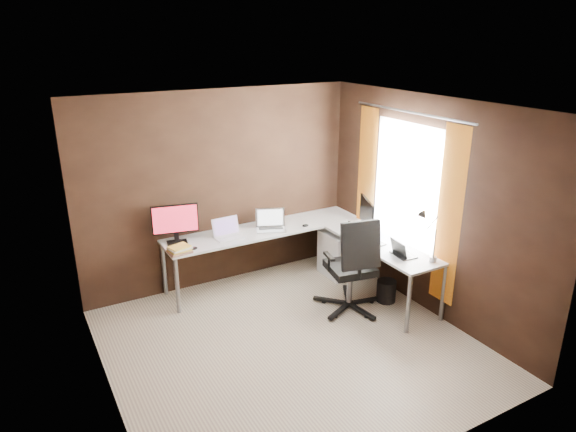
# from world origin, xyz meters

# --- Properties ---
(room) EXTENTS (3.60, 3.60, 2.50)m
(room) POSITION_xyz_m (0.34, 0.07, 1.28)
(room) COLOR beige
(room) RESTS_ON ground
(desk) EXTENTS (2.65, 2.25, 0.73)m
(desk) POSITION_xyz_m (0.84, 1.04, 0.68)
(desk) COLOR white
(desk) RESTS_ON ground
(drawer_pedestal) EXTENTS (0.42, 0.50, 0.60)m
(drawer_pedestal) POSITION_xyz_m (1.43, 1.15, 0.30)
(drawer_pedestal) COLOR white
(drawer_pedestal) RESTS_ON ground
(monitor_left) EXTENTS (0.54, 0.20, 0.48)m
(monitor_left) POSITION_xyz_m (-0.66, 1.61, 1.00)
(monitor_left) COLOR black
(monitor_left) RESTS_ON desk
(monitor_right) EXTENTS (0.24, 0.52, 0.45)m
(monitor_right) POSITION_xyz_m (1.51, 0.72, 0.99)
(monitor_right) COLOR black
(monitor_right) RESTS_ON desk
(laptop_white) EXTENTS (0.36, 0.26, 0.23)m
(laptop_white) POSITION_xyz_m (-0.05, 1.48, 0.78)
(laptop_white) COLOR white
(laptop_white) RESTS_ON desk
(laptop_silver) EXTENTS (0.45, 0.39, 0.25)m
(laptop_silver) POSITION_xyz_m (0.54, 1.46, 0.78)
(laptop_silver) COLOR silver
(laptop_silver) RESTS_ON desk
(laptop_black_big) EXTENTS (0.33, 0.43, 0.26)m
(laptop_black_big) POSITION_xyz_m (1.30, 0.47, 0.79)
(laptop_black_big) COLOR black
(laptop_black_big) RESTS_ON desk
(laptop_black_small) EXTENTS (0.23, 0.30, 0.19)m
(laptop_black_small) POSITION_xyz_m (1.44, -0.02, 0.77)
(laptop_black_small) COLOR black
(laptop_black_small) RESTS_ON desk
(book_stack) EXTENTS (0.28, 0.24, 0.08)m
(book_stack) POSITION_xyz_m (-0.73, 1.30, 0.77)
(book_stack) COLOR #9D6A54
(book_stack) RESTS_ON desk
(mouse_left) EXTENTS (0.10, 0.08, 0.04)m
(mouse_left) POSITION_xyz_m (-0.56, 1.30, 0.75)
(mouse_left) COLOR black
(mouse_left) RESTS_ON desk
(mouse_corner) EXTENTS (0.11, 0.08, 0.04)m
(mouse_corner) POSITION_xyz_m (0.97, 1.30, 0.75)
(mouse_corner) COLOR black
(mouse_corner) RESTS_ON desk
(desk_lamp) EXTENTS (0.19, 0.22, 0.59)m
(desk_lamp) POSITION_xyz_m (1.57, -0.25, 1.10)
(desk_lamp) COLOR slate
(desk_lamp) RESTS_ON desk
(office_chair) EXTENTS (0.66, 0.68, 1.18)m
(office_chair) POSITION_xyz_m (1.01, 0.32, 0.34)
(office_chair) COLOR black
(office_chair) RESTS_ON ground
(wastebasket) EXTENTS (0.24, 0.24, 0.27)m
(wastebasket) POSITION_xyz_m (1.50, 0.25, 0.14)
(wastebasket) COLOR black
(wastebasket) RESTS_ON ground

